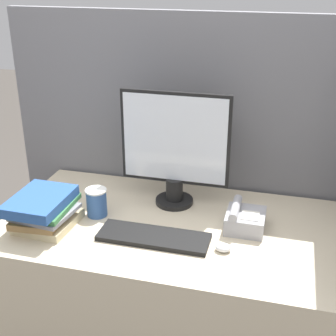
{
  "coord_description": "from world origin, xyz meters",
  "views": [
    {
      "loc": [
        0.44,
        -1.27,
        1.77
      ],
      "look_at": [
        -0.01,
        0.44,
        0.98
      ],
      "focal_mm": 50.0,
      "sensor_mm": 36.0,
      "label": 1
    }
  ],
  "objects": [
    {
      "name": "book_stack",
      "position": [
        -0.5,
        0.25,
        0.81
      ],
      "size": [
        0.25,
        0.29,
        0.15
      ],
      "color": "#C6B78C",
      "rests_on": "desk"
    },
    {
      "name": "desk",
      "position": [
        0.0,
        0.4,
        0.37
      ],
      "size": [
        1.42,
        0.8,
        0.74
      ],
      "color": "beige",
      "rests_on": "ground_plane"
    },
    {
      "name": "desk_telephone",
      "position": [
        0.32,
        0.44,
        0.78
      ],
      "size": [
        0.16,
        0.18,
        0.11
      ],
      "color": "#99999E",
      "rests_on": "desk"
    },
    {
      "name": "mouse",
      "position": [
        0.26,
        0.25,
        0.76
      ],
      "size": [
        0.06,
        0.05,
        0.03
      ],
      "color": "silver",
      "rests_on": "desk"
    },
    {
      "name": "monitor",
      "position": [
        -0.02,
        0.59,
        1.0
      ],
      "size": [
        0.49,
        0.17,
        0.52
      ],
      "color": "black",
      "rests_on": "desk"
    },
    {
      "name": "keyboard",
      "position": [
        -0.02,
        0.27,
        0.75
      ],
      "size": [
        0.45,
        0.15,
        0.02
      ],
      "color": "black",
      "rests_on": "desk"
    },
    {
      "name": "coffee_cup",
      "position": [
        -0.32,
        0.39,
        0.8
      ],
      "size": [
        0.09,
        0.09,
        0.12
      ],
      "color": "#335999",
      "rests_on": "desk"
    },
    {
      "name": "cubicle_panel_rear",
      "position": [
        0.0,
        0.83,
        0.78
      ],
      "size": [
        1.82,
        0.04,
        1.57
      ],
      "color": "slate",
      "rests_on": "ground_plane"
    }
  ]
}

